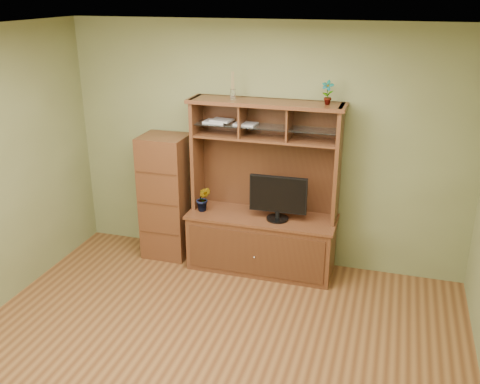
% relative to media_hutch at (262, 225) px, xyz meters
% --- Properties ---
extents(room, '(4.54, 4.04, 2.74)m').
position_rel_media_hutch_xyz_m(room, '(-0.05, -1.73, 0.83)').
color(room, '#563118').
rests_on(room, ground).
extents(media_hutch, '(1.66, 0.61, 1.90)m').
position_rel_media_hutch_xyz_m(media_hutch, '(0.00, 0.00, 0.00)').
color(media_hutch, '#4D2516').
rests_on(media_hutch, room).
extents(monitor, '(0.62, 0.24, 0.49)m').
position_rel_media_hutch_xyz_m(monitor, '(0.19, -0.08, 0.39)').
color(monitor, black).
rests_on(monitor, media_hutch).
extents(orchid_plant, '(0.18, 0.15, 0.29)m').
position_rel_media_hutch_xyz_m(orchid_plant, '(-0.66, -0.08, 0.27)').
color(orchid_plant, '#34561D').
rests_on(orchid_plant, media_hutch).
extents(top_plant, '(0.13, 0.10, 0.24)m').
position_rel_media_hutch_xyz_m(top_plant, '(0.63, 0.08, 1.50)').
color(top_plant, '#326824').
rests_on(top_plant, media_hutch).
extents(reed_diffuser, '(0.06, 0.06, 0.29)m').
position_rel_media_hutch_xyz_m(reed_diffuser, '(-0.36, 0.08, 1.49)').
color(reed_diffuser, silver).
rests_on(reed_diffuser, media_hutch).
extents(magazines, '(0.59, 0.21, 0.04)m').
position_rel_media_hutch_xyz_m(magazines, '(-0.42, 0.08, 1.13)').
color(magazines, silver).
rests_on(magazines, media_hutch).
extents(side_cabinet, '(0.52, 0.47, 1.45)m').
position_rel_media_hutch_xyz_m(side_cabinet, '(-1.16, 0.02, 0.20)').
color(side_cabinet, '#4D2516').
rests_on(side_cabinet, room).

